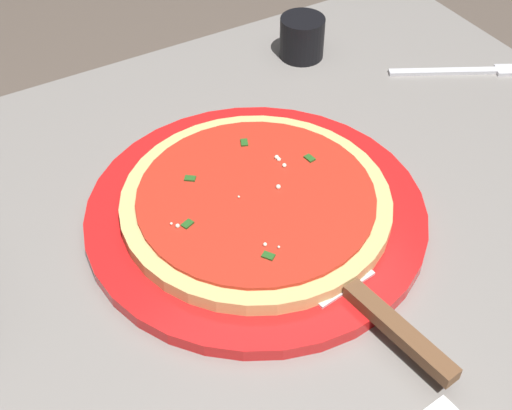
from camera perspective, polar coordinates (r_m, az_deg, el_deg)
name	(u,v)px	position (r m, az deg, el deg)	size (l,w,h in m)	color
restaurant_table	(304,302)	(0.89, 3.85, -7.80)	(0.90, 0.80, 0.73)	black
serving_plate	(256,213)	(0.77, 0.00, -0.66)	(0.37, 0.37, 0.02)	red
pizza	(256,202)	(0.76, 0.00, 0.27)	(0.29, 0.29, 0.02)	#DBB26B
pizza_server	(368,304)	(0.68, 8.99, -7.91)	(0.08, 0.22, 0.01)	silver
cup_small_sauce	(302,37)	(1.03, 3.73, 13.33)	(0.06, 0.06, 0.06)	black
fork	(464,71)	(1.04, 16.43, 10.32)	(0.17, 0.10, 0.00)	silver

